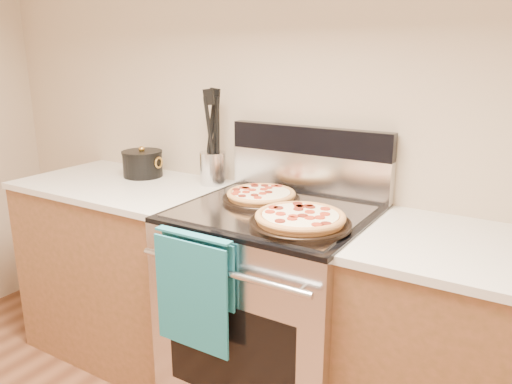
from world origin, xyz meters
The scene contains 16 objects.
wall_back centered at (0.00, 2.00, 1.35)m, with size 4.00×4.00×0.00m, color tan.
range_body centered at (0.00, 1.65, 0.45)m, with size 0.76×0.68×0.90m, color #B7B7BC.
oven_window centered at (0.00, 1.31, 0.45)m, with size 0.56×0.01×0.40m, color black.
cooktop centered at (0.00, 1.65, 0.91)m, with size 0.76×0.68×0.02m, color black.
backsplash_lower centered at (0.00, 1.96, 1.01)m, with size 0.76×0.06×0.18m, color silver.
backsplash_upper centered at (0.00, 1.96, 1.16)m, with size 0.76×0.06×0.12m, color black.
oven_handle centered at (0.00, 1.27, 0.80)m, with size 0.03×0.03×0.70m, color silver.
dish_towel centered at (-0.12, 1.27, 0.70)m, with size 0.32×0.05×0.42m, color #1A5485, non-canonical shape.
foil_sheet centered at (0.00, 1.62, 0.92)m, with size 0.70×0.55×0.01m, color gray.
cabinet_left centered at (-0.88, 1.68, 0.44)m, with size 1.00×0.62×0.88m, color brown.
countertop_left centered at (-0.88, 1.68, 0.90)m, with size 1.02×0.64×0.03m, color beige.
cabinet_right centered at (0.88, 1.68, 0.44)m, with size 1.00×0.62×0.88m, color brown.
pepperoni_pizza_back centered at (-0.10, 1.72, 0.95)m, with size 0.32×0.32×0.04m, color #BC7239, non-canonical shape.
pepperoni_pizza_front centered at (0.18, 1.52, 0.95)m, with size 0.37×0.37×0.05m, color #BC7239, non-canonical shape.
utensil_crock centered at (-0.48, 1.89, 0.99)m, with size 0.13×0.13×0.16m, color silver.
saucepan centered at (-0.88, 1.83, 0.97)m, with size 0.20×0.20×0.12m, color black.
Camera 1 is at (0.93, -0.02, 1.53)m, focal length 35.00 mm.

